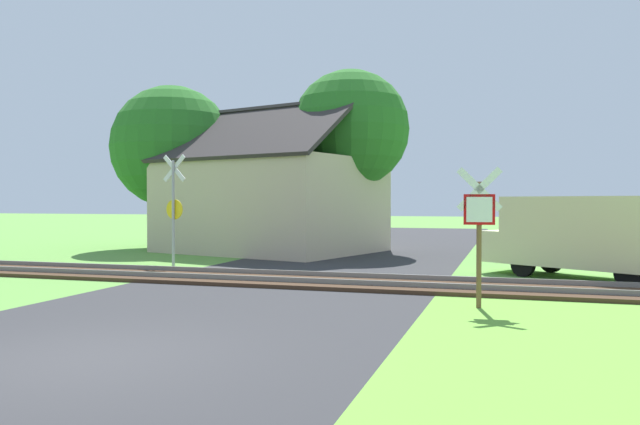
# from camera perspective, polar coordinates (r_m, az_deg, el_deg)

# --- Properties ---
(ground_plane) EXTENTS (160.00, 160.00, 0.00)m
(ground_plane) POSITION_cam_1_polar(r_m,az_deg,el_deg) (9.10, -21.01, -12.43)
(ground_plane) COLOR #5B933D
(road_asphalt) EXTENTS (7.77, 80.00, 0.01)m
(road_asphalt) POSITION_cam_1_polar(r_m,az_deg,el_deg) (10.71, -14.30, -10.33)
(road_asphalt) COLOR #2D2D30
(road_asphalt) RESTS_ON ground
(rail_track) EXTENTS (60.00, 2.60, 0.22)m
(rail_track) POSITION_cam_1_polar(r_m,az_deg,el_deg) (16.33, -2.72, -6.18)
(rail_track) COLOR #422D1E
(rail_track) RESTS_ON ground
(stop_sign_near) EXTENTS (0.88, 0.17, 2.78)m
(stop_sign_near) POSITION_cam_1_polar(r_m,az_deg,el_deg) (12.61, 14.35, -1.04)
(stop_sign_near) COLOR brown
(stop_sign_near) RESTS_ON ground
(crossing_sign_far) EXTENTS (0.87, 0.19, 3.60)m
(crossing_sign_far) POSITION_cam_1_polar(r_m,az_deg,el_deg) (20.41, -13.23, 0.75)
(crossing_sign_far) COLOR #9E9EA5
(crossing_sign_far) RESTS_ON ground
(house) EXTENTS (9.95, 8.87, 6.13)m
(house) POSITION_cam_1_polar(r_m,az_deg,el_deg) (26.23, -4.49, 0.99)
(house) COLOR #C6B293
(house) RESTS_ON ground
(tree_left) EXTENTS (5.48, 5.48, 7.30)m
(tree_left) POSITION_cam_1_polar(r_m,az_deg,el_deg) (28.99, -13.35, 5.84)
(tree_left) COLOR #513823
(tree_left) RESTS_ON ground
(tree_center) EXTENTS (4.89, 4.89, 7.55)m
(tree_center) POSITION_cam_1_polar(r_m,az_deg,el_deg) (26.12, 2.80, 7.60)
(tree_center) COLOR #513823
(tree_center) RESTS_ON ground
(mail_truck) EXTENTS (5.14, 4.15, 2.24)m
(mail_truck) POSITION_cam_1_polar(r_m,az_deg,el_deg) (18.37, 22.70, -1.76)
(mail_truck) COLOR beige
(mail_truck) RESTS_ON ground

